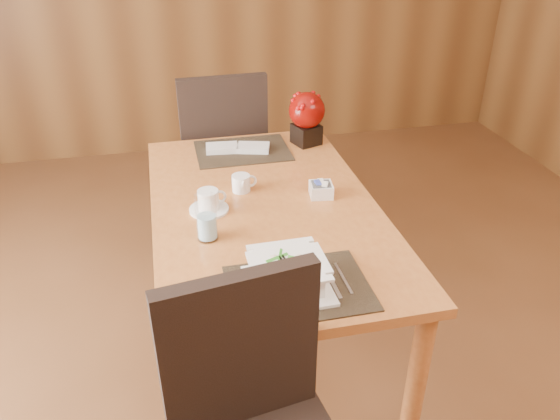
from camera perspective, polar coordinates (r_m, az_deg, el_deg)
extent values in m
cube|color=#C17035|center=(2.22, -1.59, 0.02)|extent=(0.90, 1.50, 0.04)
cylinder|color=#C17035|center=(2.97, -11.54, -0.54)|extent=(0.07, 0.07, 0.71)
cylinder|color=#C17035|center=(2.05, 13.95, -17.56)|extent=(0.07, 0.07, 0.71)
cylinder|color=#C17035|center=(3.06, 3.11, 1.09)|extent=(0.07, 0.07, 0.71)
cube|color=black|center=(1.76, 1.97, -8.14)|extent=(0.45, 0.33, 0.01)
cube|color=black|center=(2.69, -3.93, 6.20)|extent=(0.45, 0.33, 0.01)
cube|color=white|center=(1.76, 0.84, -8.06)|extent=(0.26, 0.26, 0.01)
cube|color=white|center=(1.73, 0.85, -6.76)|extent=(0.19, 0.19, 0.09)
cylinder|color=#CABC6C|center=(1.73, 0.85, -6.70)|extent=(0.17, 0.17, 0.07)
cylinder|color=white|center=(2.19, -7.43, 0.08)|extent=(0.16, 0.16, 0.01)
cylinder|color=white|center=(2.16, -7.50, 1.10)|extent=(0.09, 0.09, 0.08)
cylinder|color=black|center=(2.15, -7.56, 1.89)|extent=(0.08, 0.08, 0.01)
cylinder|color=white|center=(1.97, -7.69, -0.79)|extent=(0.10, 0.10, 0.18)
cube|color=white|center=(2.27, 4.31, 2.12)|extent=(0.10, 0.10, 0.06)
cube|color=black|center=(2.76, 2.76, 7.93)|extent=(0.15, 0.15, 0.10)
sphere|color=#800905|center=(2.71, 2.83, 10.36)|extent=(0.18, 0.18, 0.18)
cube|color=white|center=(1.65, -6.02, -11.37)|extent=(0.19, 0.19, 0.01)
cube|color=black|center=(1.55, -4.18, -14.42)|extent=(0.45, 0.12, 0.51)
cube|color=black|center=(3.25, -6.23, 5.30)|extent=(0.50, 0.50, 0.06)
cube|color=black|center=(2.93, -5.84, 8.78)|extent=(0.47, 0.07, 0.53)
cylinder|color=black|center=(3.57, -3.36, 3.21)|extent=(0.04, 0.04, 0.45)
cylinder|color=black|center=(3.23, -1.90, 0.10)|extent=(0.04, 0.04, 0.45)
cylinder|color=black|center=(3.52, -9.74, 2.42)|extent=(0.04, 0.04, 0.45)
cylinder|color=black|center=(3.18, -8.95, -0.83)|extent=(0.04, 0.04, 0.45)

